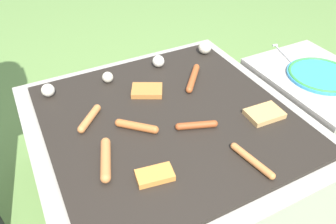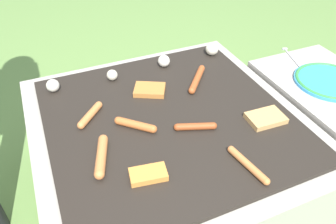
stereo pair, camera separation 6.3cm
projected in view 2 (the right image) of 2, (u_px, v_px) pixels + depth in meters
ground_plane at (168, 189)px, 1.43m from camera, size 14.00×14.00×0.00m
grill at (168, 156)px, 1.30m from camera, size 0.95×0.95×0.41m
side_ledge at (313, 120)px, 1.48m from camera, size 0.41×0.53×0.41m
sausage_back_right at (248, 165)px, 0.98m from camera, size 0.05×0.17×0.02m
sausage_front_center at (135, 125)px, 1.12m from camera, size 0.12×0.12×0.03m
sausage_front_right at (101, 156)px, 1.00m from camera, size 0.08×0.17×0.03m
sausage_mid_left at (196, 126)px, 1.11m from camera, size 0.14×0.07×0.02m
sausage_mid_right at (197, 79)px, 1.34m from camera, size 0.14×0.16×0.03m
sausage_back_center at (90, 115)px, 1.16m from camera, size 0.11×0.11×0.03m
bread_slice_center at (266, 118)px, 1.15m from camera, size 0.13×0.10×0.02m
bread_slice_right at (150, 90)px, 1.28m from camera, size 0.15×0.13×0.02m
bread_slice_left at (148, 174)px, 0.95m from camera, size 0.12×0.08×0.02m
mushroom_row at (152, 63)px, 1.41m from camera, size 0.77×0.08×0.06m
plate_colorful at (329, 81)px, 1.34m from camera, size 0.28×0.28×0.02m
fork_utensil at (293, 59)px, 1.49m from camera, size 0.08×0.22×0.01m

